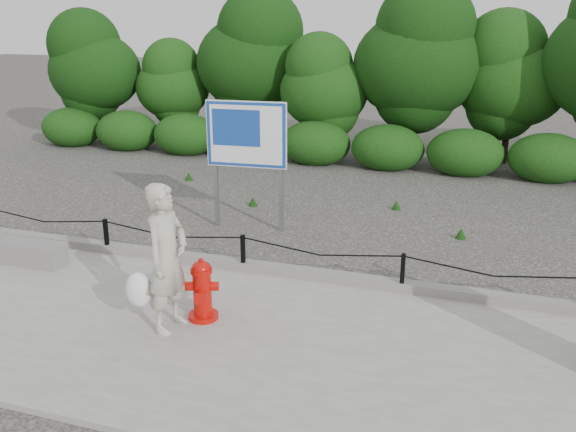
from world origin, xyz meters
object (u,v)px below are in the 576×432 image
(concrete_block, at_px, (31,253))
(pedestrian, at_px, (165,260))
(fire_hydrant, at_px, (202,291))
(advertising_sign, at_px, (246,140))

(concrete_block, bearing_deg, pedestrian, -20.94)
(fire_hydrant, xyz_separation_m, advertising_sign, (-0.84, 3.74, 1.24))
(fire_hydrant, height_order, pedestrian, pedestrian)
(pedestrian, bearing_deg, concrete_block, 74.83)
(concrete_block, xyz_separation_m, advertising_sign, (2.64, 2.88, 1.47))
(fire_hydrant, distance_m, concrete_block, 3.60)
(fire_hydrant, bearing_deg, pedestrian, -149.15)
(fire_hydrant, xyz_separation_m, concrete_block, (-3.49, 0.86, -0.23))
(concrete_block, height_order, advertising_sign, advertising_sign)
(advertising_sign, bearing_deg, concrete_block, -136.87)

